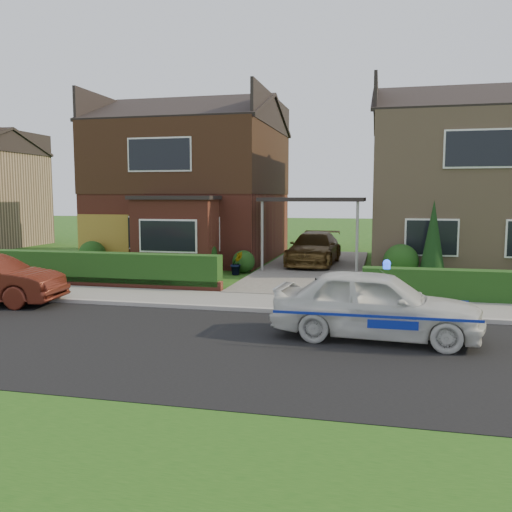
% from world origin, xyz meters
% --- Properties ---
extents(ground, '(120.00, 120.00, 0.00)m').
position_xyz_m(ground, '(0.00, 0.00, 0.00)').
color(ground, '#1B4A13').
rests_on(ground, ground).
extents(road, '(60.00, 6.00, 0.02)m').
position_xyz_m(road, '(0.00, 0.00, 0.00)').
color(road, black).
rests_on(road, ground).
extents(kerb, '(60.00, 0.16, 0.12)m').
position_xyz_m(kerb, '(0.00, 3.05, 0.06)').
color(kerb, '#9E9993').
rests_on(kerb, ground).
extents(sidewalk, '(60.00, 2.00, 0.10)m').
position_xyz_m(sidewalk, '(0.00, 4.10, 0.05)').
color(sidewalk, slate).
rests_on(sidewalk, ground).
extents(grass_verge, '(60.00, 4.00, 0.01)m').
position_xyz_m(grass_verge, '(0.00, -5.00, 0.00)').
color(grass_verge, '#1B4A13').
rests_on(grass_verge, ground).
extents(driveway, '(3.80, 12.00, 0.12)m').
position_xyz_m(driveway, '(0.00, 11.00, 0.06)').
color(driveway, '#666059').
rests_on(driveway, ground).
extents(house_left, '(7.50, 9.53, 7.25)m').
position_xyz_m(house_left, '(-5.78, 13.90, 3.81)').
color(house_left, brown).
rests_on(house_left, ground).
extents(house_right, '(7.50, 8.06, 7.25)m').
position_xyz_m(house_right, '(5.80, 13.99, 3.66)').
color(house_right, '#9E7F60').
rests_on(house_right, ground).
extents(carport_link, '(3.80, 3.00, 2.77)m').
position_xyz_m(carport_link, '(0.00, 10.95, 2.66)').
color(carport_link, black).
rests_on(carport_link, ground).
extents(garage_door, '(2.20, 0.10, 2.10)m').
position_xyz_m(garage_door, '(-8.25, 9.96, 1.05)').
color(garage_door, olive).
rests_on(garage_door, ground).
extents(dwarf_wall, '(7.70, 0.25, 0.36)m').
position_xyz_m(dwarf_wall, '(-5.80, 5.30, 0.18)').
color(dwarf_wall, brown).
rests_on(dwarf_wall, ground).
extents(hedge_left, '(7.50, 0.55, 0.90)m').
position_xyz_m(hedge_left, '(-5.80, 5.45, 0.00)').
color(hedge_left, '#103311').
rests_on(hedge_left, ground).
extents(hedge_right, '(7.50, 0.55, 0.80)m').
position_xyz_m(hedge_right, '(5.80, 5.35, 0.00)').
color(hedge_right, '#103311').
rests_on(hedge_right, ground).
extents(shrub_left_far, '(1.08, 1.08, 1.08)m').
position_xyz_m(shrub_left_far, '(-8.50, 9.50, 0.54)').
color(shrub_left_far, '#103311').
rests_on(shrub_left_far, ground).
extents(shrub_left_mid, '(1.32, 1.32, 1.32)m').
position_xyz_m(shrub_left_mid, '(-4.00, 9.30, 0.66)').
color(shrub_left_mid, '#103311').
rests_on(shrub_left_mid, ground).
extents(shrub_left_near, '(0.84, 0.84, 0.84)m').
position_xyz_m(shrub_left_near, '(-2.40, 9.60, 0.42)').
color(shrub_left_near, '#103311').
rests_on(shrub_left_near, ground).
extents(shrub_right_near, '(1.20, 1.20, 1.20)m').
position_xyz_m(shrub_right_near, '(3.20, 9.40, 0.60)').
color(shrub_right_near, '#103311').
rests_on(shrub_right_near, ground).
extents(conifer_a, '(0.90, 0.90, 2.60)m').
position_xyz_m(conifer_a, '(4.20, 9.20, 1.30)').
color(conifer_a, black).
rests_on(conifer_a, ground).
extents(police_car, '(3.73, 4.16, 1.55)m').
position_xyz_m(police_car, '(2.45, 1.20, 0.69)').
color(police_car, silver).
rests_on(police_car, ground).
extents(driveway_car, '(1.98, 4.43, 1.26)m').
position_xyz_m(driveway_car, '(-0.07, 11.81, 0.75)').
color(driveway_car, brown).
rests_on(driveway_car, driveway).
extents(potted_plant_a, '(0.51, 0.40, 0.85)m').
position_xyz_m(potted_plant_a, '(-5.37, 6.00, 0.42)').
color(potted_plant_a, gray).
rests_on(potted_plant_a, ground).
extents(potted_plant_b, '(0.59, 0.57, 0.83)m').
position_xyz_m(potted_plant_b, '(-2.50, 9.00, 0.42)').
color(potted_plant_b, gray).
rests_on(potted_plant_b, ground).
extents(potted_plant_c, '(0.63, 0.63, 0.82)m').
position_xyz_m(potted_plant_c, '(-2.50, 6.01, 0.41)').
color(potted_plant_c, gray).
rests_on(potted_plant_c, ground).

